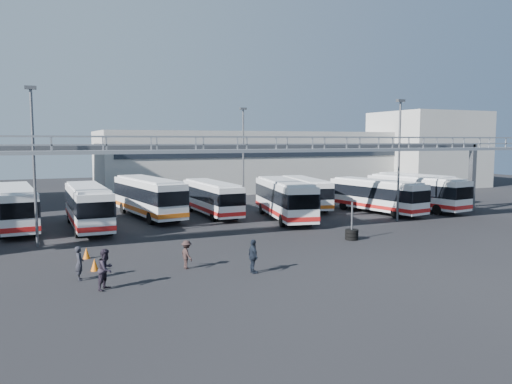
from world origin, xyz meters
name	(u,v)px	position (x,y,z in m)	size (l,w,h in m)	color
ground	(317,250)	(0.00, 0.00, 0.00)	(140.00, 140.00, 0.00)	black
gantry	(276,159)	(0.00, 5.87, 5.51)	(51.40, 5.15, 7.10)	#96999E
warehouse	(253,161)	(12.00, 38.00, 4.00)	(42.00, 14.00, 8.00)	#9E9E99
building_right	(428,149)	(38.00, 32.00, 5.50)	(14.00, 12.00, 11.00)	#B2B2AD
light_pole_left	(34,158)	(-16.00, 8.00, 5.73)	(0.70, 0.35, 10.21)	#4C4F54
light_pole_mid	(399,153)	(12.00, 7.00, 5.73)	(0.70, 0.35, 10.21)	#4C4F54
light_pole_back	(243,151)	(4.00, 22.00, 5.73)	(0.70, 0.35, 10.21)	#4C4F54
bus_1	(16,206)	(-17.45, 15.44, 1.84)	(3.42, 11.11, 3.32)	silver
bus_2	(88,205)	(-12.38, 13.61, 1.85)	(2.76, 11.06, 3.35)	silver
bus_3	(148,196)	(-6.95, 17.35, 1.94)	(4.32, 11.81, 3.51)	silver
bus_4	(212,197)	(-1.44, 16.27, 1.71)	(2.56, 10.24, 3.10)	silver
bus_5	(284,198)	(3.57, 11.60, 1.89)	(4.77, 11.55, 3.42)	silver
bus_6	(305,192)	(8.71, 17.14, 1.69)	(4.13, 10.30, 3.05)	silver
bus_7	(376,195)	(13.29, 11.61, 1.74)	(4.06, 10.62, 3.15)	silver
bus_8	(416,191)	(18.24, 11.88, 1.83)	(4.06, 11.17, 3.32)	silver
bus_9	(415,186)	(22.93, 17.37, 1.69)	(3.62, 10.27, 3.05)	silver
pedestrian_a	(79,263)	(-14.10, -1.22, 0.84)	(0.61, 0.40, 1.68)	black
pedestrian_b	(106,269)	(-13.10, -3.31, 0.95)	(0.92, 0.72, 1.89)	#241E29
pedestrian_c	(187,255)	(-8.69, -1.20, 0.77)	(0.99, 0.57, 1.53)	black
pedestrian_d	(253,256)	(-5.81, -3.46, 0.88)	(1.03, 0.43, 1.77)	black
cone_left	(95,265)	(-13.25, 0.31, 0.32)	(0.41, 0.41, 0.65)	#DD620C
cone_right	(86,253)	(-13.40, 3.35, 0.32)	(0.40, 0.40, 0.64)	#DD620C
tire_stack	(352,233)	(3.85, 1.83, 0.44)	(0.91, 0.91, 2.60)	black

